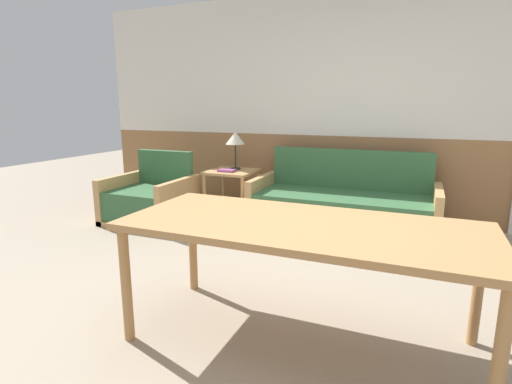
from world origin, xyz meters
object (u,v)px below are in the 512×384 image
object	(u,v)px
side_table	(232,178)
dining_table	(302,234)
armchair	(150,201)
table_lamp	(235,139)
couch	(342,207)

from	to	relation	value
side_table	dining_table	world-z (taller)	dining_table
armchair	table_lamp	distance (m)	1.28
dining_table	side_table	bearing A→B (deg)	124.07
couch	dining_table	bearing A→B (deg)	-85.38
side_table	table_lamp	distance (m)	0.48
armchair	table_lamp	xyz separation A→B (m)	(0.82, 0.67, 0.72)
couch	table_lamp	bearing A→B (deg)	174.89
couch	armchair	distance (m)	2.26
armchair	side_table	xyz separation A→B (m)	(0.81, 0.57, 0.24)
armchair	dining_table	distance (m)	2.98
dining_table	table_lamp	bearing A→B (deg)	122.95
armchair	table_lamp	size ratio (longest dim) A/B	1.95
side_table	dining_table	bearing A→B (deg)	-55.93
table_lamp	dining_table	bearing A→B (deg)	-57.05
armchair	dining_table	size ratio (longest dim) A/B	0.46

